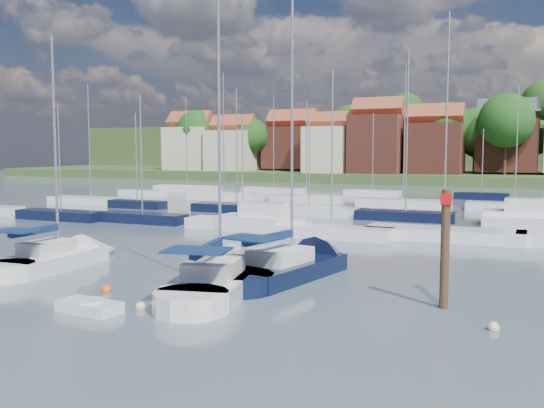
% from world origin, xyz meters
% --- Properties ---
extents(ground, '(260.00, 260.00, 0.00)m').
position_xyz_m(ground, '(0.00, 40.00, 0.00)').
color(ground, '#43555C').
rests_on(ground, ground).
extents(sailboat_left, '(2.89, 9.91, 13.46)m').
position_xyz_m(sailboat_left, '(-9.67, 3.01, 0.36)').
color(sailboat_left, silver).
rests_on(sailboat_left, ground).
extents(sailboat_centre, '(5.43, 11.86, 15.60)m').
position_xyz_m(sailboat_centre, '(0.70, 2.22, 0.35)').
color(sailboat_centre, silver).
rests_on(sailboat_centre, ground).
extents(sailboat_navy, '(5.22, 11.79, 15.82)m').
position_xyz_m(sailboat_navy, '(3.03, 6.08, 0.36)').
color(sailboat_navy, black).
rests_on(sailboat_navy, ground).
extents(tender, '(2.76, 1.53, 0.57)m').
position_xyz_m(tender, '(-1.97, -4.19, 0.22)').
color(tender, silver).
rests_on(tender, ground).
extents(timber_piling, '(0.40, 0.40, 7.04)m').
position_xyz_m(timber_piling, '(10.76, 1.96, 1.50)').
color(timber_piling, '#4C331E').
rests_on(timber_piling, ground).
extents(buoy_c, '(0.46, 0.46, 0.46)m').
position_xyz_m(buoy_c, '(-3.54, -1.18, 0.00)').
color(buoy_c, '#D85914').
rests_on(buoy_c, ground).
extents(buoy_d, '(0.41, 0.41, 0.41)m').
position_xyz_m(buoy_d, '(-0.40, -3.00, 0.00)').
color(buoy_d, beige).
rests_on(buoy_d, ground).
extents(buoy_e, '(0.54, 0.54, 0.54)m').
position_xyz_m(buoy_e, '(0.93, 6.88, 0.00)').
color(buoy_e, '#D85914').
rests_on(buoy_e, ground).
extents(buoy_f, '(0.42, 0.42, 0.42)m').
position_xyz_m(buoy_f, '(12.80, -0.39, 0.00)').
color(buoy_f, beige).
rests_on(buoy_f, ground).
extents(marina_field, '(79.62, 41.41, 15.93)m').
position_xyz_m(marina_field, '(1.91, 35.15, 0.43)').
color(marina_field, silver).
rests_on(marina_field, ground).
extents(far_shore_town, '(212.46, 90.00, 22.27)m').
position_xyz_m(far_shore_town, '(2.23, 132.67, 4.61)').
color(far_shore_town, '#3E562B').
rests_on(far_shore_town, ground).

